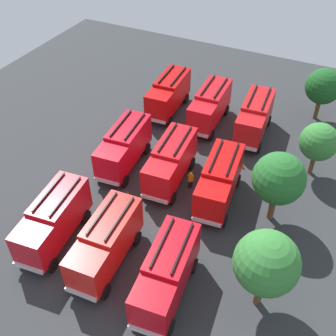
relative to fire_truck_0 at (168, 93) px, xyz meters
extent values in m
plane|color=#2D3033|center=(10.19, 4.91, -2.15)|extent=(56.98, 56.98, 0.00)
cube|color=#BC0A0B|center=(2.44, 0.14, -0.05)|extent=(2.34, 2.62, 2.60)
cube|color=#8C9EAD|center=(3.49, 0.21, 0.26)|extent=(0.20, 2.13, 1.46)
cube|color=#BC0A0B|center=(-1.05, -0.06, 0.10)|extent=(4.94, 2.78, 2.90)
cube|color=black|center=(-1.09, 0.62, 1.67)|extent=(4.32, 0.37, 0.12)
cube|color=black|center=(-1.01, -0.75, 1.67)|extent=(4.32, 0.37, 0.12)
cube|color=silver|center=(3.64, 0.21, -1.20)|extent=(0.34, 2.38, 0.28)
cylinder|color=black|center=(2.57, 1.35, -1.60)|extent=(1.12, 0.41, 1.10)
cylinder|color=black|center=(2.71, -1.04, -1.60)|extent=(1.12, 0.41, 1.10)
cylinder|color=black|center=(-2.32, 1.07, -1.60)|extent=(1.12, 0.41, 1.10)
cylinder|color=black|center=(-2.18, -1.33, -1.60)|extent=(1.12, 0.41, 1.10)
cube|color=red|center=(12.43, 0.63, -0.05)|extent=(2.42, 2.69, 2.60)
cube|color=#8C9EAD|center=(13.48, 0.73, 0.26)|extent=(0.27, 2.12, 1.46)
cube|color=red|center=(8.94, 0.32, 0.10)|extent=(5.01, 2.92, 2.90)
cube|color=black|center=(8.88, 1.00, 1.67)|extent=(4.31, 0.51, 0.12)
cube|color=black|center=(9.01, -0.37, 1.67)|extent=(4.31, 0.51, 0.12)
cube|color=silver|center=(13.62, 0.74, -1.20)|extent=(0.41, 2.38, 0.28)
cylinder|color=black|center=(12.52, 1.85, -1.60)|extent=(1.13, 0.45, 1.10)
cylinder|color=black|center=(12.74, -0.54, -1.60)|extent=(1.13, 0.45, 1.10)
cylinder|color=black|center=(7.64, 1.40, -1.60)|extent=(1.13, 0.45, 1.10)
cylinder|color=black|center=(7.86, -0.99, -1.60)|extent=(1.13, 0.45, 1.10)
cube|color=red|center=(22.26, 0.49, -0.05)|extent=(2.45, 2.72, 2.60)
cube|color=#8C9EAD|center=(23.31, 0.60, 0.26)|extent=(0.31, 2.12, 1.46)
cube|color=red|center=(18.78, 0.11, 0.10)|extent=(5.04, 3.00, 2.90)
cube|color=black|center=(18.71, 0.80, 1.67)|extent=(4.31, 0.58, 0.12)
cube|color=black|center=(18.86, -0.57, 1.67)|extent=(4.31, 0.58, 0.12)
cube|color=silver|center=(23.46, 0.61, -1.20)|extent=(0.45, 2.38, 0.28)
cylinder|color=black|center=(22.33, 1.70, -1.60)|extent=(1.13, 0.47, 1.10)
cylinder|color=black|center=(22.59, -0.69, -1.60)|extent=(1.13, 0.47, 1.10)
cylinder|color=black|center=(17.46, 1.18, -1.60)|extent=(1.13, 0.47, 1.10)
cylinder|color=black|center=(17.72, -1.21, -1.60)|extent=(1.13, 0.47, 1.10)
cube|color=red|center=(2.73, 4.95, -0.05)|extent=(2.30, 2.59, 2.60)
cube|color=#8C9EAD|center=(3.78, 5.00, 0.26)|extent=(0.17, 2.13, 1.46)
cube|color=red|center=(-0.77, 4.81, 0.10)|extent=(4.90, 2.70, 2.90)
cube|color=black|center=(-0.80, 5.49, 1.67)|extent=(4.32, 0.30, 0.12)
cube|color=black|center=(-0.74, 4.12, 1.67)|extent=(4.32, 0.30, 0.12)
cube|color=silver|center=(3.93, 5.00, -1.20)|extent=(0.30, 2.38, 0.28)
cylinder|color=black|center=(2.88, 6.16, -1.60)|extent=(1.11, 0.40, 1.10)
cylinder|color=black|center=(2.98, 3.76, -1.60)|extent=(1.11, 0.40, 1.10)
cylinder|color=black|center=(-2.02, 5.96, -1.60)|extent=(1.11, 0.40, 1.10)
cylinder|color=black|center=(-1.92, 3.56, -1.60)|extent=(1.11, 0.40, 1.10)
cube|color=red|center=(12.51, 5.28, -0.05)|extent=(2.38, 2.66, 2.60)
cube|color=#8C9EAD|center=(13.55, 5.36, 0.26)|extent=(0.24, 2.12, 1.46)
cube|color=red|center=(9.02, 5.01, 0.10)|extent=(4.98, 2.86, 2.90)
cube|color=black|center=(8.96, 5.70, 1.67)|extent=(4.32, 0.45, 0.12)
cube|color=black|center=(9.07, 4.33, 1.67)|extent=(4.32, 0.45, 0.12)
cube|color=silver|center=(13.70, 5.37, -1.20)|extent=(0.38, 2.38, 0.28)
cylinder|color=black|center=(12.62, 6.49, -1.60)|extent=(1.12, 0.43, 1.10)
cylinder|color=black|center=(12.80, 4.10, -1.60)|extent=(1.12, 0.43, 1.10)
cylinder|color=black|center=(7.73, 6.12, -1.60)|extent=(1.12, 0.43, 1.10)
cylinder|color=black|center=(7.91, 3.72, -1.60)|extent=(1.12, 0.43, 1.10)
cube|color=red|center=(22.37, 5.00, -0.05)|extent=(2.36, 2.64, 2.60)
cube|color=#8C9EAD|center=(23.42, 5.07, 0.26)|extent=(0.22, 2.13, 1.46)
cube|color=red|center=(18.88, 4.76, 0.10)|extent=(4.96, 2.82, 2.90)
cube|color=black|center=(18.83, 5.45, 1.67)|extent=(4.32, 0.41, 0.12)
cube|color=black|center=(18.92, 4.08, 1.67)|extent=(4.32, 0.41, 0.12)
cube|color=silver|center=(23.57, 5.08, -1.20)|extent=(0.36, 2.38, 0.28)
cylinder|color=black|center=(22.49, 6.21, -1.60)|extent=(1.12, 0.42, 1.10)
cylinder|color=black|center=(22.65, 3.81, -1.60)|extent=(1.12, 0.42, 1.10)
cylinder|color=black|center=(17.60, 5.88, -1.60)|extent=(1.12, 0.42, 1.10)
cylinder|color=black|center=(17.76, 3.49, -1.60)|extent=(1.12, 0.42, 1.10)
cube|color=red|center=(2.74, 9.77, -0.05)|extent=(2.38, 2.66, 2.60)
cube|color=#8C9EAD|center=(3.79, 9.85, 0.26)|extent=(0.24, 2.13, 1.46)
cube|color=red|center=(-0.75, 9.51, 0.10)|extent=(4.97, 2.85, 2.90)
cube|color=black|center=(-0.80, 10.20, 1.67)|extent=(4.32, 0.44, 0.12)
cube|color=black|center=(-0.69, 8.83, 1.67)|extent=(4.32, 0.44, 0.12)
cube|color=silver|center=(3.94, 9.86, -1.20)|extent=(0.38, 2.38, 0.28)
cylinder|color=black|center=(2.86, 10.99, -1.60)|extent=(1.12, 0.43, 1.10)
cylinder|color=black|center=(3.03, 8.59, -1.60)|extent=(1.12, 0.43, 1.10)
cylinder|color=black|center=(-2.03, 10.62, -1.60)|extent=(1.12, 0.43, 1.10)
cylinder|color=black|center=(-1.85, 8.23, -1.60)|extent=(1.12, 0.43, 1.10)
cube|color=red|center=(12.96, 9.99, -0.05)|extent=(2.46, 2.72, 2.60)
cube|color=#8C9EAD|center=(14.01, 10.10, 0.26)|extent=(0.31, 2.12, 1.46)
cube|color=red|center=(9.48, 9.61, 0.10)|extent=(5.04, 3.00, 2.90)
cube|color=black|center=(9.41, 10.30, 1.67)|extent=(4.31, 0.58, 0.12)
cube|color=black|center=(9.56, 8.93, 1.67)|extent=(4.31, 0.58, 0.12)
cube|color=silver|center=(14.15, 10.12, -1.20)|extent=(0.45, 2.38, 0.28)
cylinder|color=black|center=(13.03, 11.20, -1.60)|extent=(1.13, 0.47, 1.10)
cylinder|color=black|center=(13.29, 8.82, -1.60)|extent=(1.13, 0.47, 1.10)
cylinder|color=black|center=(8.16, 10.68, -1.60)|extent=(1.13, 0.47, 1.10)
cylinder|color=black|center=(8.42, 8.29, -1.60)|extent=(1.13, 0.47, 1.10)
cube|color=red|center=(22.79, 10.01, -0.05)|extent=(2.44, 2.71, 2.60)
cube|color=#8C9EAD|center=(23.83, 10.11, 0.26)|extent=(0.29, 2.12, 1.46)
cube|color=red|center=(19.30, 9.65, 0.10)|extent=(5.03, 2.97, 2.90)
cube|color=black|center=(19.23, 10.34, 1.67)|extent=(4.31, 0.55, 0.12)
cube|color=black|center=(19.37, 8.97, 1.67)|extent=(4.31, 0.55, 0.12)
cube|color=silver|center=(23.98, 10.13, -1.20)|extent=(0.44, 2.38, 0.28)
cylinder|color=black|center=(22.86, 11.22, -1.60)|extent=(1.13, 0.46, 1.10)
cylinder|color=black|center=(23.11, 8.83, -1.60)|extent=(1.13, 0.46, 1.10)
cylinder|color=black|center=(17.99, 10.73, -1.60)|extent=(1.13, 0.46, 1.10)
cylinder|color=black|center=(18.23, 8.34, -1.60)|extent=(1.13, 0.46, 1.10)
cylinder|color=black|center=(-0.75, 2.90, -1.78)|extent=(0.16, 0.16, 0.75)
cylinder|color=black|center=(-0.95, 2.97, -1.78)|extent=(0.16, 0.16, 0.75)
cube|color=#B7140F|center=(-0.85, 2.93, -1.08)|extent=(0.48, 0.36, 0.65)
sphere|color=brown|center=(-0.85, 2.93, -0.65)|extent=(0.21, 0.21, 0.21)
cylinder|color=#B7140F|center=(-0.85, 2.93, -0.57)|extent=(0.26, 0.26, 0.06)
cylinder|color=black|center=(10.27, 7.00, -1.78)|extent=(0.16, 0.16, 0.76)
cylinder|color=black|center=(10.13, 7.16, -1.78)|extent=(0.16, 0.16, 0.76)
cube|color=gold|center=(10.20, 7.08, -1.07)|extent=(0.45, 0.48, 0.66)
sphere|color=#9E704C|center=(10.20, 7.08, -0.63)|extent=(0.21, 0.21, 0.21)
cylinder|color=gold|center=(10.20, 7.08, -0.55)|extent=(0.27, 0.27, 0.06)
cylinder|color=brown|center=(-5.55, 14.78, -1.01)|extent=(0.46, 0.46, 2.29)
sphere|color=#19511E|center=(-5.55, 14.78, 1.69)|extent=(3.66, 3.66, 3.66)
cylinder|color=brown|center=(3.64, 16.07, -1.11)|extent=(0.42, 0.42, 2.08)
sphere|color=#337A33|center=(3.64, 16.07, 1.35)|extent=(3.33, 3.33, 3.33)
cylinder|color=brown|center=(10.59, 14.26, -0.89)|extent=(0.50, 0.50, 2.52)
sphere|color=#236628|center=(10.59, 14.26, 2.08)|extent=(4.03, 4.03, 4.03)
cylinder|color=brown|center=(18.43, 15.51, -0.87)|extent=(0.51, 0.51, 2.56)
sphere|color=#337A33|center=(18.43, 15.51, 2.15)|extent=(4.10, 4.10, 4.10)
cone|color=#F2600C|center=(5.64, 10.28, -1.85)|extent=(0.43, 0.43, 0.61)
cone|color=#F2600C|center=(13.70, 2.85, -1.79)|extent=(0.51, 0.51, 0.73)
camera|label=1|loc=(34.25, 16.63, 22.47)|focal=43.58mm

